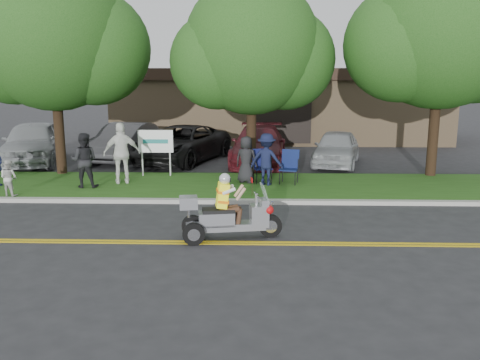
{
  "coord_description": "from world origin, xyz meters",
  "views": [
    {
      "loc": [
        0.64,
        -11.24,
        3.67
      ],
      "look_at": [
        0.24,
        2.0,
        0.92
      ],
      "focal_mm": 38.0,
      "sensor_mm": 36.0,
      "label": 1
    }
  ],
  "objects_px": {
    "lawn_chair_a": "(262,163)",
    "lawn_chair_b": "(290,164)",
    "spectator_adult_right": "(122,153)",
    "parked_car_mid": "(181,144)",
    "spectator_adult_mid": "(84,160)",
    "parked_car_left": "(125,142)",
    "parked_car_right": "(259,146)",
    "trike_scooter": "(226,216)",
    "parked_car_far_right": "(337,148)",
    "parked_car_far_left": "(33,143)"
  },
  "relations": [
    {
      "from": "parked_car_far_left",
      "to": "parked_car_left",
      "type": "distance_m",
      "value": 3.78
    },
    {
      "from": "spectator_adult_right",
      "to": "parked_car_left",
      "type": "bearing_deg",
      "value": -93.3
    },
    {
      "from": "lawn_chair_a",
      "to": "trike_scooter",
      "type": "bearing_deg",
      "value": -111.13
    },
    {
      "from": "parked_car_mid",
      "to": "lawn_chair_b",
      "type": "bearing_deg",
      "value": -27.24
    },
    {
      "from": "parked_car_right",
      "to": "parked_car_far_right",
      "type": "relative_size",
      "value": 1.28
    },
    {
      "from": "lawn_chair_a",
      "to": "lawn_chair_b",
      "type": "distance_m",
      "value": 0.95
    },
    {
      "from": "lawn_chair_b",
      "to": "spectator_adult_right",
      "type": "xyz_separation_m",
      "value": [
        -5.58,
        -0.22,
        0.39
      ]
    },
    {
      "from": "parked_car_mid",
      "to": "parked_car_far_left",
      "type": "bearing_deg",
      "value": -154.76
    },
    {
      "from": "lawn_chair_a",
      "to": "spectator_adult_mid",
      "type": "bearing_deg",
      "value": 177.8
    },
    {
      "from": "spectator_adult_mid",
      "to": "lawn_chair_b",
      "type": "bearing_deg",
      "value": -175.88
    },
    {
      "from": "trike_scooter",
      "to": "parked_car_far_right",
      "type": "relative_size",
      "value": 0.56
    },
    {
      "from": "lawn_chair_a",
      "to": "parked_car_left",
      "type": "relative_size",
      "value": 0.23
    },
    {
      "from": "spectator_adult_right",
      "to": "parked_car_far_right",
      "type": "distance_m",
      "value": 8.9
    },
    {
      "from": "parked_car_mid",
      "to": "spectator_adult_right",
      "type": "bearing_deg",
      "value": -84.8
    },
    {
      "from": "spectator_adult_mid",
      "to": "spectator_adult_right",
      "type": "distance_m",
      "value": 1.26
    },
    {
      "from": "lawn_chair_a",
      "to": "parked_car_right",
      "type": "relative_size",
      "value": 0.21
    },
    {
      "from": "parked_car_right",
      "to": "spectator_adult_mid",
      "type": "bearing_deg",
      "value": -134.34
    },
    {
      "from": "parked_car_left",
      "to": "lawn_chair_a",
      "type": "bearing_deg",
      "value": -28.05
    },
    {
      "from": "parked_car_far_left",
      "to": "parked_car_far_right",
      "type": "bearing_deg",
      "value": -13.62
    },
    {
      "from": "lawn_chair_a",
      "to": "parked_car_right",
      "type": "height_order",
      "value": "parked_car_right"
    },
    {
      "from": "lawn_chair_b",
      "to": "parked_car_left",
      "type": "bearing_deg",
      "value": 156.69
    },
    {
      "from": "spectator_adult_mid",
      "to": "parked_car_mid",
      "type": "height_order",
      "value": "spectator_adult_mid"
    },
    {
      "from": "parked_car_left",
      "to": "parked_car_far_left",
      "type": "bearing_deg",
      "value": -150.03
    },
    {
      "from": "spectator_adult_right",
      "to": "parked_car_mid",
      "type": "xyz_separation_m",
      "value": [
        1.28,
        4.85,
        -0.35
      ]
    },
    {
      "from": "lawn_chair_a",
      "to": "lawn_chair_b",
      "type": "relative_size",
      "value": 0.99
    },
    {
      "from": "parked_car_far_left",
      "to": "parked_car_left",
      "type": "height_order",
      "value": "parked_car_far_left"
    },
    {
      "from": "lawn_chair_b",
      "to": "parked_car_left",
      "type": "xyz_separation_m",
      "value": [
        -6.86,
        5.22,
        0.06
      ]
    },
    {
      "from": "trike_scooter",
      "to": "parked_car_left",
      "type": "xyz_separation_m",
      "value": [
        -5.06,
        10.92,
        0.26
      ]
    },
    {
      "from": "lawn_chair_b",
      "to": "spectator_adult_right",
      "type": "height_order",
      "value": "spectator_adult_right"
    },
    {
      "from": "spectator_adult_mid",
      "to": "parked_car_right",
      "type": "height_order",
      "value": "spectator_adult_mid"
    },
    {
      "from": "spectator_adult_right",
      "to": "parked_car_far_right",
      "type": "bearing_deg",
      "value": -167.55
    },
    {
      "from": "spectator_adult_mid",
      "to": "parked_car_mid",
      "type": "xyz_separation_m",
      "value": [
        2.34,
        5.51,
        -0.21
      ]
    },
    {
      "from": "parked_car_right",
      "to": "parked_car_mid",
      "type": "bearing_deg",
      "value": 176.67
    },
    {
      "from": "lawn_chair_a",
      "to": "spectator_adult_right",
      "type": "relative_size",
      "value": 0.54
    },
    {
      "from": "parked_car_far_left",
      "to": "parked_car_left",
      "type": "relative_size",
      "value": 1.08
    },
    {
      "from": "lawn_chair_b",
      "to": "parked_car_far_left",
      "type": "xyz_separation_m",
      "value": [
        -10.46,
        4.06,
        0.16
      ]
    },
    {
      "from": "parked_car_right",
      "to": "parked_car_far_right",
      "type": "xyz_separation_m",
      "value": [
        3.2,
        -0.14,
        -0.06
      ]
    },
    {
      "from": "trike_scooter",
      "to": "parked_car_right",
      "type": "height_order",
      "value": "parked_car_right"
    },
    {
      "from": "trike_scooter",
      "to": "lawn_chair_a",
      "type": "bearing_deg",
      "value": 72.05
    },
    {
      "from": "spectator_adult_right",
      "to": "parked_car_mid",
      "type": "relative_size",
      "value": 0.36
    },
    {
      "from": "spectator_adult_mid",
      "to": "parked_car_left",
      "type": "height_order",
      "value": "spectator_adult_mid"
    },
    {
      "from": "parked_car_mid",
      "to": "spectator_adult_mid",
      "type": "bearing_deg",
      "value": -93.07
    },
    {
      "from": "spectator_adult_mid",
      "to": "parked_car_far_right",
      "type": "relative_size",
      "value": 0.42
    },
    {
      "from": "lawn_chair_b",
      "to": "spectator_adult_mid",
      "type": "distance_m",
      "value": 6.7
    },
    {
      "from": "parked_car_right",
      "to": "lawn_chair_b",
      "type": "bearing_deg",
      "value": -73.33
    },
    {
      "from": "spectator_adult_mid",
      "to": "parked_car_far_left",
      "type": "distance_m",
      "value": 6.24
    },
    {
      "from": "parked_car_far_left",
      "to": "lawn_chair_b",
      "type": "bearing_deg",
      "value": -35.04
    },
    {
      "from": "trike_scooter",
      "to": "lawn_chair_a",
      "type": "xyz_separation_m",
      "value": [
        0.86,
        5.91,
        0.19
      ]
    },
    {
      "from": "spectator_adult_right",
      "to": "lawn_chair_b",
      "type": "bearing_deg",
      "value": 165.63
    },
    {
      "from": "lawn_chair_a",
      "to": "spectator_adult_right",
      "type": "distance_m",
      "value": 4.68
    }
  ]
}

